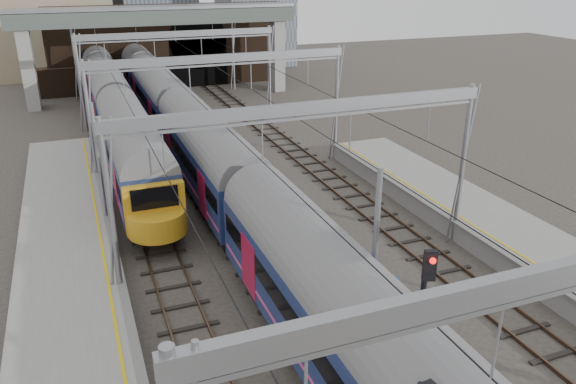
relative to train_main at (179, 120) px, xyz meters
name	(u,v)px	position (x,y,z in m)	size (l,w,h in m)	color
ground	(397,380)	(2.00, -26.79, -2.62)	(160.00, 160.00, 0.00)	#38332D
tracks	(258,211)	(2.00, -11.79, -2.60)	(14.40, 80.00, 0.22)	#4C3828
overhead_line	(223,76)	(2.00, -5.30, 3.95)	(16.80, 80.00, 8.00)	gray
retaining_wall	(165,48)	(3.40, 25.14, 1.71)	(28.00, 2.75, 9.00)	#312015
overbridge	(158,27)	(2.00, 19.21, 4.64)	(28.00, 3.00, 9.25)	gray
train_main	(179,120)	(0.00, 0.00, 0.00)	(3.02, 69.83, 5.12)	black
train_second	(108,93)	(-4.00, 11.38, -0.02)	(3.00, 51.92, 5.09)	black
signal_near_centre	(423,308)	(2.11, -27.59, 0.74)	(0.42, 0.49, 5.40)	black
equip_cover_a	(361,349)	(1.61, -24.90, -2.58)	(0.80, 0.57, 0.09)	#1647A9
equip_cover_b	(327,371)	(-0.04, -25.56, -2.58)	(0.74, 0.52, 0.09)	#1647A9
equip_cover_c	(390,282)	(5.01, -21.23, -2.57)	(0.91, 0.64, 0.11)	#1647A9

